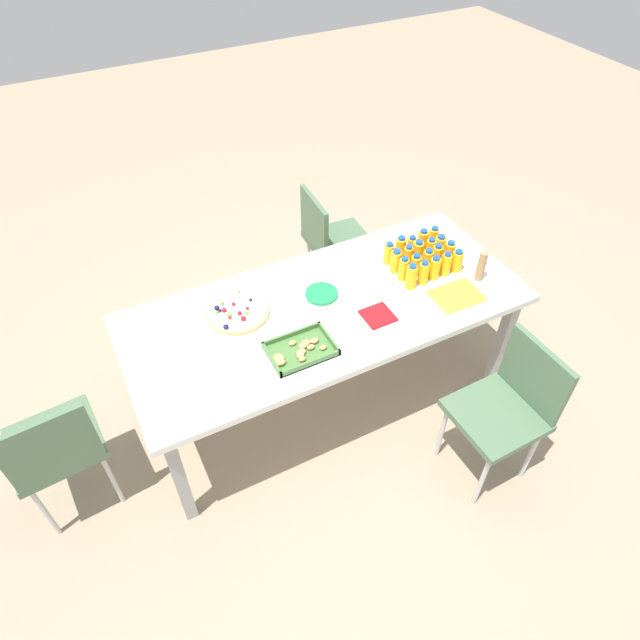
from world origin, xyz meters
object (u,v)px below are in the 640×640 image
juice_bottle_15 (457,261)px  snack_tray (299,351)px  juice_bottle_18 (423,273)px  juice_bottle_19 (411,277)px  juice_bottle_8 (408,257)px  juice_bottle_5 (440,246)px  juice_bottle_12 (427,261)px  juice_bottle_11 (437,256)px  juice_bottle_6 (430,249)px  paper_folder (457,296)px  juice_bottle_17 (435,268)px  juice_bottle_9 (396,261)px  juice_bottle_16 (446,264)px  juice_bottle_10 (449,253)px  juice_bottle_4 (389,254)px  chair_end (55,448)px  napkin_stack (378,316)px  juice_bottle_13 (416,265)px  plate_stack (321,294)px  juice_bottle_14 (403,269)px  cardboard_tube (481,266)px  party_table (326,315)px  fruit_pizza (237,312)px  juice_bottle_0 (433,238)px  juice_bottle_3 (400,248)px  juice_bottle_7 (418,253)px  juice_bottle_1 (422,241)px  chair_near_left (330,238)px  chair_far_left (509,404)px  juice_bottle_2 (411,247)px

juice_bottle_15 → snack_tray: juice_bottle_15 is taller
juice_bottle_18 → juice_bottle_19: juice_bottle_19 is taller
juice_bottle_8 → juice_bottle_5: bearing=-179.2°
juice_bottle_12 → juice_bottle_11: bearing=-173.1°
juice_bottle_6 → paper_folder: size_ratio=0.53×
juice_bottle_6 → juice_bottle_17: bearing=62.4°
juice_bottle_9 → juice_bottle_16: bearing=146.3°
juice_bottle_10 → juice_bottle_12: (0.15, 0.00, 0.00)m
juice_bottle_6 → juice_bottle_12: (0.08, 0.08, 0.01)m
juice_bottle_4 → chair_end: bearing=6.7°
juice_bottle_15 → juice_bottle_16: size_ratio=0.93×
juice_bottle_19 → napkin_stack: bearing=23.4°
juice_bottle_13 → plate_stack: 0.54m
juice_bottle_14 → cardboard_tube: 0.41m
party_table → chair_end: 1.43m
juice_bottle_11 → juice_bottle_15: 0.11m
fruit_pizza → snack_tray: fruit_pizza is taller
juice_bottle_4 → juice_bottle_5: (-0.29, 0.07, 0.00)m
juice_bottle_8 → plate_stack: size_ratio=0.81×
juice_bottle_6 → juice_bottle_18: bearing=45.1°
juice_bottle_17 → paper_folder: juice_bottle_17 is taller
juice_bottle_0 → snack_tray: bearing=20.6°
party_table → juice_bottle_6: 0.72m
juice_bottle_8 → paper_folder: (-0.10, 0.33, -0.06)m
juice_bottle_3 → napkin_stack: juice_bottle_3 is taller
juice_bottle_0 → plate_stack: juice_bottle_0 is taller
juice_bottle_7 → paper_folder: (-0.03, 0.33, -0.07)m
juice_bottle_13 → juice_bottle_1: bearing=-134.2°
juice_bottle_15 → juice_bottle_8: bearing=-34.0°
juice_bottle_19 → chair_near_left: bearing=-88.5°
juice_bottle_12 → juice_bottle_15: size_ratio=1.11×
chair_far_left → juice_bottle_1: bearing=-8.2°
juice_bottle_12 → juice_bottle_8: bearing=-49.0°
chair_near_left → juice_bottle_11: (-0.25, 0.77, 0.29)m
fruit_pizza → juice_bottle_11: bearing=172.7°
juice_bottle_17 → snack_tray: size_ratio=0.44×
juice_bottle_17 → juice_bottle_16: bearing=177.4°
juice_bottle_3 → juice_bottle_16: bearing=122.1°
juice_bottle_2 → juice_bottle_7: juice_bottle_7 is taller
juice_bottle_18 → juice_bottle_19: (0.08, -0.00, 0.00)m
juice_bottle_5 → cardboard_tube: (-0.07, 0.27, 0.03)m
party_table → juice_bottle_11: size_ratio=14.31×
chair_near_left → juice_bottle_16: bearing=20.0°
juice_bottle_5 → juice_bottle_11: 0.11m
juice_bottle_6 → juice_bottle_7: (0.08, -0.00, 0.00)m
juice_bottle_11 → juice_bottle_19: 0.24m
juice_bottle_1 → juice_bottle_17: juice_bottle_1 is taller
juice_bottle_4 → snack_tray: juice_bottle_4 is taller
juice_bottle_1 → juice_bottle_14: juice_bottle_1 is taller
juice_bottle_3 → plate_stack: bearing=8.3°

